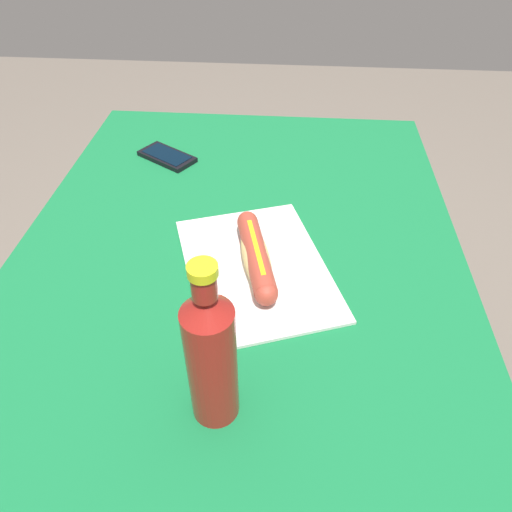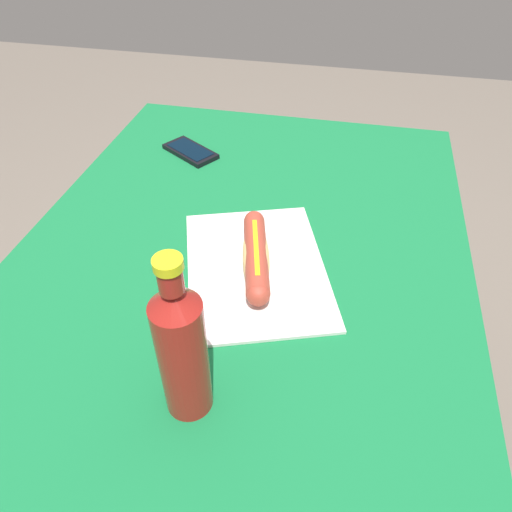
{
  "view_description": "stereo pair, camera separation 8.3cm",
  "coord_description": "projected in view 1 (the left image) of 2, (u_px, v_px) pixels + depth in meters",
  "views": [
    {
      "loc": [
        0.68,
        0.09,
        1.31
      ],
      "look_at": [
        0.05,
        0.04,
        0.76
      ],
      "focal_mm": 33.78,
      "sensor_mm": 36.0,
      "label": 1
    },
    {
      "loc": [
        0.66,
        0.17,
        1.31
      ],
      "look_at": [
        0.05,
        0.04,
        0.76
      ],
      "focal_mm": 33.78,
      "sensor_mm": 36.0,
      "label": 2
    }
  ],
  "objects": [
    {
      "name": "dining_table",
      "position": [
        240.0,
        299.0,
        0.98
      ],
      "size": [
        1.13,
        0.83,
        0.73
      ],
      "color": "brown",
      "rests_on": "ground"
    },
    {
      "name": "hot_dog",
      "position": [
        256.0,
        256.0,
        0.83
      ],
      "size": [
        0.22,
        0.09,
        0.05
      ],
      "color": "#E5BC75",
      "rests_on": "paper_wrapper"
    },
    {
      "name": "ground_plane",
      "position": [
        244.0,
        442.0,
        1.37
      ],
      "size": [
        6.0,
        6.0,
        0.0
      ],
      "primitive_type": "plane",
      "color": "#6B6056",
      "rests_on": "ground"
    },
    {
      "name": "paper_wrapper",
      "position": [
        256.0,
        267.0,
        0.85
      ],
      "size": [
        0.39,
        0.33,
        0.01
      ],
      "primitive_type": "cube",
      "rotation": [
        0.0,
        0.0,
        0.34
      ],
      "color": "silver",
      "rests_on": "dining_table"
    },
    {
      "name": "soda_bottle",
      "position": [
        211.0,
        356.0,
        0.57
      ],
      "size": [
        0.06,
        0.06,
        0.26
      ],
      "color": "maroon",
      "rests_on": "dining_table"
    },
    {
      "name": "cell_phone",
      "position": [
        167.0,
        156.0,
        1.14
      ],
      "size": [
        0.13,
        0.15,
        0.01
      ],
      "color": "black",
      "rests_on": "dining_table"
    }
  ]
}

